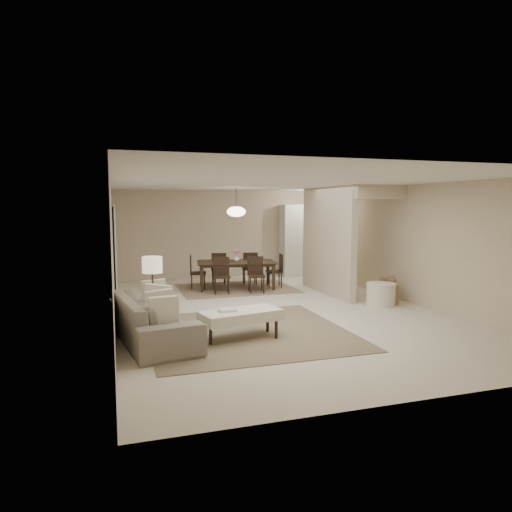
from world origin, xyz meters
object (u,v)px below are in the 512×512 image
object	(u,v)px
ottoman_bench	(240,316)
dining_table	(237,275)
round_pouf	(381,294)
wicker_basket	(388,294)
sofa	(152,318)
pantry_cabinet	(301,240)
side_table	(154,318)

from	to	relation	value
ottoman_bench	dining_table	size ratio (longest dim) A/B	0.69
ottoman_bench	dining_table	distance (m)	4.34
round_pouf	wicker_basket	size ratio (longest dim) A/B	1.34
sofa	round_pouf	size ratio (longest dim) A/B	3.90
sofa	ottoman_bench	world-z (taller)	sofa
wicker_basket	dining_table	distance (m)	3.71
round_pouf	pantry_cabinet	bearing A→B (deg)	88.96
round_pouf	dining_table	world-z (taller)	dining_table
pantry_cabinet	dining_table	world-z (taller)	pantry_cabinet
round_pouf	dining_table	bearing A→B (deg)	129.97
pantry_cabinet	side_table	size ratio (longest dim) A/B	4.31
pantry_cabinet	wicker_basket	distance (m)	4.38
pantry_cabinet	dining_table	xyz separation A→B (m)	(-2.42, -1.66, -0.71)
sofa	round_pouf	world-z (taller)	sofa
pantry_cabinet	side_table	distance (m)	7.05
pantry_cabinet	round_pouf	distance (m)	4.53
sofa	round_pouf	bearing A→B (deg)	-85.93
sofa	dining_table	bearing A→B (deg)	-40.47
wicker_basket	dining_table	xyz separation A→B (m)	(-2.62, 2.63, 0.15)
side_table	dining_table	size ratio (longest dim) A/B	0.25
pantry_cabinet	sofa	xyz separation A→B (m)	(-4.80, -5.57, -0.71)
side_table	round_pouf	bearing A→B (deg)	8.36
ottoman_bench	dining_table	bearing A→B (deg)	63.42
pantry_cabinet	dining_table	distance (m)	3.02
ottoman_bench	sofa	bearing A→B (deg)	154.71
ottoman_bench	round_pouf	distance (m)	3.69
sofa	side_table	xyz separation A→B (m)	(0.05, 0.42, -0.10)
round_pouf	dining_table	distance (m)	3.65
side_table	dining_table	world-z (taller)	dining_table
dining_table	ottoman_bench	bearing A→B (deg)	-94.64
sofa	side_table	world-z (taller)	sofa
sofa	round_pouf	distance (m)	4.85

